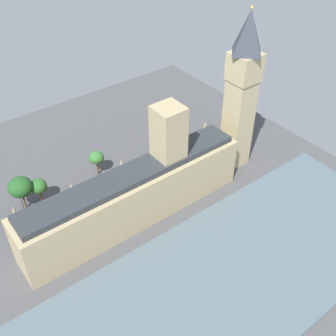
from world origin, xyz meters
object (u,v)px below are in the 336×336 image
at_px(pedestrian_trailing, 129,194).
at_px(plane_tree_corner, 96,158).
at_px(pedestrian_opposite_hall, 159,177).
at_px(plane_tree_slot_11, 38,186).
at_px(clock_tower, 242,91).
at_px(car_silver_leading, 142,177).
at_px(parliament_building, 138,191).
at_px(car_dark_green_far_end, 122,188).
at_px(car_blue_kerbside, 34,223).
at_px(pedestrian_by_river_gate, 155,178).
at_px(plane_tree_slot_12, 174,130).
at_px(street_lamp_slot_13, 21,200).
at_px(plane_tree_slot_10, 20,187).
at_px(double_decker_bus_under_trees, 169,161).
at_px(double_decker_bus_midblock, 88,190).
at_px(car_yellow_cab_near_tower, 57,210).

distance_m(pedestrian_trailing, plane_tree_corner, 15.15).
relative_size(pedestrian_opposite_hall, plane_tree_slot_11, 0.19).
xyz_separation_m(clock_tower, car_silver_leading, (10.33, 28.24, -24.32)).
relative_size(parliament_building, car_dark_green_far_end, 14.01).
height_order(car_blue_kerbside, pedestrian_trailing, car_blue_kerbside).
distance_m(pedestrian_by_river_gate, plane_tree_slot_12, 20.31).
bearing_deg(plane_tree_slot_11, pedestrian_trailing, -121.07).
relative_size(car_blue_kerbside, street_lamp_slot_13, 0.74).
bearing_deg(pedestrian_trailing, parliament_building, 122.51).
height_order(pedestrian_opposite_hall, street_lamp_slot_13, street_lamp_slot_13).
bearing_deg(plane_tree_slot_10, car_dark_green_far_end, -111.54).
height_order(plane_tree_slot_12, street_lamp_slot_13, plane_tree_slot_12).
bearing_deg(parliament_building, car_dark_green_far_end, -8.51).
height_order(double_decker_bus_under_trees, pedestrian_opposite_hall, double_decker_bus_under_trees).
relative_size(double_decker_bus_midblock, plane_tree_slot_12, 1.32).
height_order(pedestrian_trailing, plane_tree_slot_11, plane_tree_slot_11).
distance_m(car_dark_green_far_end, double_decker_bus_midblock, 10.02).
height_order(double_decker_bus_under_trees, car_dark_green_far_end, double_decker_bus_under_trees).
bearing_deg(car_silver_leading, clock_tower, -112.14).
relative_size(parliament_building, pedestrian_opposite_hall, 40.42).
relative_size(pedestrian_trailing, pedestrian_by_river_gate, 0.90).
height_order(car_dark_green_far_end, double_decker_bus_midblock, double_decker_bus_midblock).
height_order(double_decker_bus_under_trees, car_silver_leading, double_decker_bus_under_trees).
relative_size(car_dark_green_far_end, plane_tree_slot_11, 0.56).
xyz_separation_m(double_decker_bus_under_trees, car_dark_green_far_end, (0.01, 17.23, -1.75)).
relative_size(double_decker_bus_midblock, pedestrian_opposite_hall, 6.71).
relative_size(pedestrian_trailing, plane_tree_corner, 0.18).
relative_size(car_silver_leading, car_yellow_cab_near_tower, 1.18).
bearing_deg(pedestrian_by_river_gate, plane_tree_slot_11, -108.21).
distance_m(clock_tower, street_lamp_slot_13, 68.24).
bearing_deg(plane_tree_slot_10, pedestrian_trailing, -117.51).
bearing_deg(street_lamp_slot_13, double_decker_bus_under_trees, -101.77).
distance_m(car_silver_leading, plane_tree_slot_10, 35.04).
relative_size(car_dark_green_far_end, plane_tree_slot_12, 0.57).
distance_m(car_yellow_cab_near_tower, car_blue_kerbside, 7.08).
height_order(car_blue_kerbside, pedestrian_by_river_gate, car_blue_kerbside).
relative_size(clock_tower, pedestrian_by_river_gate, 28.56).
relative_size(clock_tower, car_blue_kerbside, 10.42).
distance_m(clock_tower, plane_tree_slot_11, 62.87).
height_order(car_blue_kerbside, plane_tree_slot_12, plane_tree_slot_12).
height_order(clock_tower, pedestrian_opposite_hall, clock_tower).
xyz_separation_m(pedestrian_opposite_hall, plane_tree_corner, (13.07, 13.69, 5.63)).
xyz_separation_m(car_dark_green_far_end, pedestrian_opposite_hall, (-2.39, -11.78, -0.18)).
xyz_separation_m(pedestrian_opposite_hall, plane_tree_slot_11, (11.84, 32.81, 5.34)).
bearing_deg(car_yellow_cab_near_tower, street_lamp_slot_13, 53.76).
xyz_separation_m(car_silver_leading, pedestrian_trailing, (-3.79, 7.39, -0.19)).
relative_size(car_blue_kerbside, plane_tree_corner, 0.56).
bearing_deg(parliament_building, plane_tree_slot_12, -53.77).
height_order(parliament_building, street_lamp_slot_13, parliament_building).
xyz_separation_m(double_decker_bus_under_trees, double_decker_bus_midblock, (3.21, 26.56, 0.00)).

